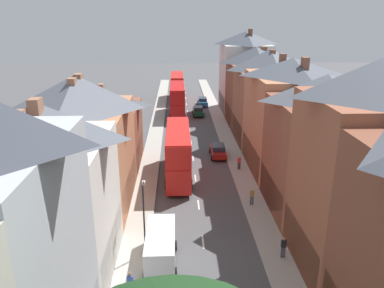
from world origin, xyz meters
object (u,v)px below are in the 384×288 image
car_parked_right_a (198,111)px  car_near_silver (218,150)px  pedestrian_mid_right (252,196)px  double_decker_bus_far_approaching (177,86)px  pedestrian_far_left (239,162)px  street_lamp (144,214)px  double_decker_bus_lead (178,152)px  double_decker_bus_mid_street (177,99)px  delivery_van (161,246)px  car_parked_left_a (203,101)px  pedestrian_near_right (130,283)px  pedestrian_mid_left (283,246)px

car_parked_right_a → car_near_silver: bearing=-86.4°
car_parked_right_a → pedestrian_mid_right: (3.00, -33.37, 0.21)m
double_decker_bus_far_approaching → pedestrian_far_left: 38.87m
car_parked_right_a → street_lamp: 40.81m
double_decker_bus_lead → double_decker_bus_mid_street: 26.82m
double_decker_bus_lead → car_parked_right_a: double_decker_bus_lead is taller
double_decker_bus_far_approaching → delivery_van: 54.65m
car_parked_left_a → pedestrian_near_right: 52.98m
double_decker_bus_mid_street → car_near_silver: size_ratio=2.59×
delivery_van → double_decker_bus_mid_street: bearing=88.2°
pedestrian_near_right → street_lamp: 4.92m
car_parked_left_a → double_decker_bus_far_approaching: bearing=131.8°
double_decker_bus_mid_street → street_lamp: street_lamp is taller
double_decker_bus_lead → pedestrian_near_right: size_ratio=6.71×
car_near_silver → delivery_van: size_ratio=0.80×
double_decker_bus_far_approaching → pedestrian_mid_left: size_ratio=6.71×
pedestrian_mid_right → street_lamp: size_ratio=0.29×
car_parked_right_a → pedestrian_far_left: (3.18, -25.00, 0.21)m
pedestrian_near_right → pedestrian_mid_right: same height
car_parked_right_a → pedestrian_mid_right: pedestrian_mid_right is taller
double_decker_bus_far_approaching → street_lamp: street_lamp is taller
double_decker_bus_far_approaching → pedestrian_mid_right: size_ratio=6.71×
double_decker_bus_mid_street → delivery_van: 41.81m
car_parked_right_a → pedestrian_mid_right: 33.50m
double_decker_bus_mid_street → pedestrian_mid_right: double_decker_bus_mid_street is taller
pedestrian_near_right → car_parked_left_a: bearing=81.4°
double_decker_bus_far_approaching → pedestrian_mid_right: double_decker_bus_far_approaching is taller
double_decker_bus_lead → pedestrian_mid_right: (6.61, -6.92, -1.78)m
double_decker_bus_lead → car_parked_left_a: bearing=81.8°
delivery_van → pedestrian_mid_left: size_ratio=3.23×
pedestrian_far_left → street_lamp: bearing=-121.1°
double_decker_bus_mid_street → delivery_van: (-1.29, -41.76, -1.48)m
car_parked_right_a → pedestrian_near_right: 45.13m
delivery_van → pedestrian_far_left: bearing=63.8°
car_parked_left_a → pedestrian_far_left: bearing=-86.7°
pedestrian_far_left → pedestrian_near_right: bearing=-116.5°
car_near_silver → pedestrian_mid_right: pedestrian_mid_right is taller
car_parked_left_a → pedestrian_mid_left: (2.40, -49.00, 0.22)m
car_near_silver → pedestrian_far_left: (1.88, -4.48, 0.23)m
delivery_van → pedestrian_far_left: (8.08, 16.38, -0.30)m
double_decker_bus_mid_street → pedestrian_far_left: size_ratio=6.71×
pedestrian_mid_left → car_near_silver: bearing=96.6°
pedestrian_near_right → pedestrian_mid_left: same height
double_decker_bus_lead → street_lamp: (-2.44, -13.84, 0.43)m
car_parked_left_a → double_decker_bus_mid_street: bearing=-123.7°
double_decker_bus_lead → delivery_van: bearing=-94.9°
car_parked_right_a → pedestrian_mid_left: 41.43m
car_near_silver → street_lamp: size_ratio=0.76×
delivery_van → car_parked_right_a: bearing=83.2°
double_decker_bus_mid_street → car_parked_left_a: (4.91, 7.36, -2.00)m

